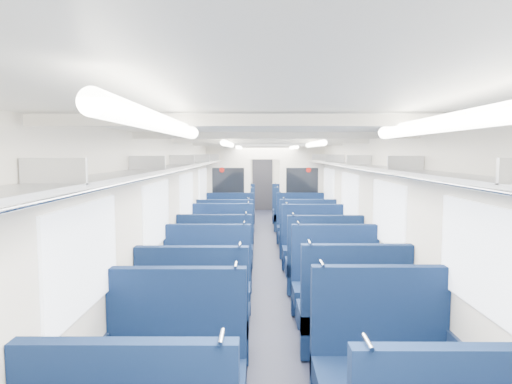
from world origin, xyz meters
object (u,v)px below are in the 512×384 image
seat_11 (336,291)px  seat_10 (207,291)px  seat_13 (323,268)px  seat_19 (301,229)px  seat_18 (229,229)px  seat_21 (294,217)px  seat_16 (226,240)px  seat_22 (236,212)px  seat_15 (314,252)px  seat_23 (291,212)px  seat_6 (175,376)px  seat_8 (195,323)px  bulkhead (265,192)px  seat_14 (222,250)px  seat_9 (352,319)px  seat_20 (234,218)px  seat_7 (383,373)px  seat_17 (307,239)px  seat_12 (216,267)px  end_door (262,184)px

seat_11 → seat_10: bearing=179.8°
seat_13 → seat_19: (0.00, 3.59, 0.00)m
seat_18 → seat_21: size_ratio=1.00×
seat_16 → seat_22: same height
seat_15 → seat_23: same height
seat_6 → seat_8: (0.00, 1.15, 0.00)m
bulkhead → seat_22: size_ratio=2.23×
seat_16 → seat_14: bearing=-90.0°
seat_9 → seat_15: size_ratio=1.00×
seat_8 → seat_10: same height
seat_8 → seat_9: bearing=3.8°
seat_20 → seat_22: same height
seat_7 → seat_16: bearing=106.2°
seat_13 → seat_17: (0.00, 2.37, 0.00)m
bulkhead → seat_13: bulkhead is taller
seat_7 → seat_9: size_ratio=1.00×
seat_8 → seat_10: bearing=90.0°
seat_6 → seat_9: same height
seat_6 → seat_20: (0.00, 8.89, 0.00)m
seat_20 → seat_23: 2.08m
seat_13 → seat_6: bearing=-115.8°
seat_14 → seat_23: size_ratio=1.00×
seat_6 → seat_13: 3.82m
seat_12 → seat_13: same height
seat_7 → seat_19: bearing=90.0°
seat_13 → seat_21: same height
bulkhead → seat_11: bearing=-80.9°
seat_10 → seat_21: 6.96m
seat_10 → seat_16: same height
seat_23 → seat_12: bearing=-104.1°
seat_12 → seat_17: 2.83m
seat_13 → seat_17: size_ratio=1.00×
seat_8 → seat_14: same height
seat_11 → seat_20: same height
seat_18 → seat_12: bearing=-90.0°
seat_12 → seat_19: bearing=64.6°
seat_19 → seat_21: bearing=90.0°
seat_18 → seat_21: 2.61m
end_door → seat_6: end_door is taller
seat_19 → seat_21: 2.00m
seat_14 → seat_18: bearing=90.0°
seat_8 → seat_18: bearing=90.0°
seat_6 → seat_16: 5.75m
bulkhead → seat_23: bulkhead is taller
seat_14 → seat_20: bearing=90.0°
seat_9 → seat_22: size_ratio=1.00×
end_door → seat_19: end_door is taller
seat_19 → seat_20: bearing=131.7°
seat_10 → seat_23: (1.66, 7.88, 0.00)m
seat_16 → seat_19: size_ratio=1.00×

